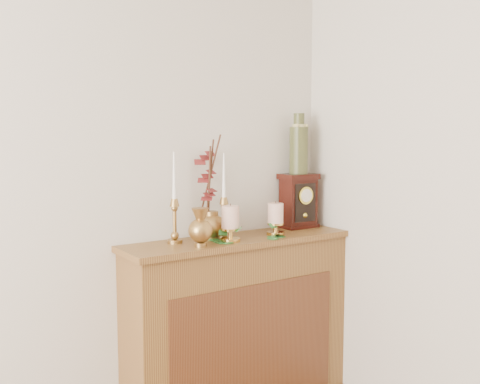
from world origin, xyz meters
TOP-DOWN VIEW (x-y plane):
  - console_shelf at (1.40, 2.10)m, footprint 1.24×0.34m
  - candlestick_left at (1.06, 2.15)m, footprint 0.07×0.07m
  - candlestick_center at (1.32, 2.11)m, footprint 0.07×0.07m
  - bud_vase at (1.12, 2.00)m, footprint 0.11×0.11m
  - ginger_jar at (1.26, 2.18)m, footprint 0.21×0.23m
  - pillar_candle_left at (1.30, 2.03)m, footprint 0.10×0.10m
  - pillar_candle_right at (1.60, 2.05)m, footprint 0.09×0.09m
  - ivy_garland at (1.47, 2.03)m, footprint 0.39×0.19m
  - mantel_clock at (1.84, 2.17)m, footprint 0.20×0.15m
  - ceramic_vase at (1.84, 2.17)m, footprint 0.10×0.10m

SIDE VIEW (x-z plane):
  - console_shelf at x=1.40m, z-range -0.03..0.90m
  - ivy_garland at x=1.47m, z-range 0.90..0.98m
  - bud_vase at x=1.12m, z-range 0.93..1.11m
  - pillar_candle_right at x=1.60m, z-range 0.93..1.11m
  - pillar_candle_left at x=1.30m, z-range 0.93..1.12m
  - candlestick_center at x=1.32m, z-range 0.86..1.28m
  - candlestick_left at x=1.06m, z-range 0.85..1.29m
  - mantel_clock at x=1.84m, z-range 0.93..1.23m
  - ginger_jar at x=1.26m, z-range 0.90..1.42m
  - ceramic_vase at x=1.84m, z-range 1.21..1.55m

